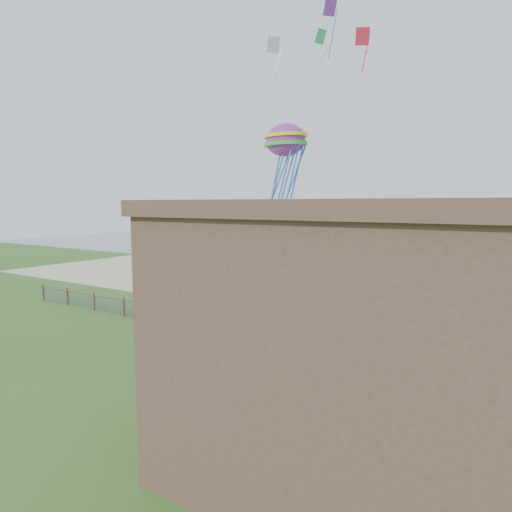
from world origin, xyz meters
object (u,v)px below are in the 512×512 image
object	(u,v)px
chainlink_fence	(236,329)
picnic_table	(247,359)
octopus_kite	(285,165)
motel	(491,355)

from	to	relation	value
chainlink_fence	picnic_table	world-z (taller)	chainlink_fence
picnic_table	octopus_kite	size ratio (longest dim) A/B	0.29
chainlink_fence	picnic_table	size ratio (longest dim) A/B	18.68
chainlink_fence	motel	world-z (taller)	motel
chainlink_fence	picnic_table	bearing A→B (deg)	-48.24
motel	octopus_kite	size ratio (longest dim) A/B	2.27
chainlink_fence	picnic_table	xyz separation A→B (m)	(3.05, -3.41, -0.14)
octopus_kite	picnic_table	bearing A→B (deg)	-80.11
picnic_table	motel	bearing A→B (deg)	-7.93
chainlink_fence	octopus_kite	xyz separation A→B (m)	(-1.64, 8.20, 9.39)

